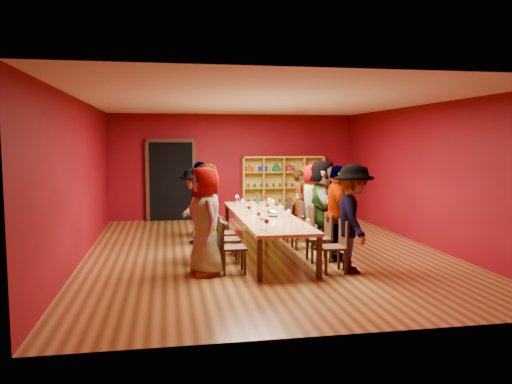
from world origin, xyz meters
TOP-DOWN VIEW (x-y plane):
  - room_shell at (0.00, 0.00)m, footprint 7.10×9.10m
  - tasting_table at (0.00, 0.00)m, footprint 1.10×4.50m
  - doorway at (-1.80, 4.43)m, footprint 1.40×0.17m
  - shelving_unit at (1.40, 4.32)m, footprint 2.40×0.40m
  - chair_person_left_0 at (-0.91, -1.58)m, footprint 0.42×0.42m
  - person_left_0 at (-1.28, -1.58)m, footprint 0.65×0.96m
  - chair_person_left_1 at (-0.91, -0.86)m, footprint 0.42×0.42m
  - person_left_1 at (-1.24, -0.86)m, footprint 0.52×0.69m
  - chair_person_left_2 at (-0.91, -0.22)m, footprint 0.42×0.42m
  - person_left_2 at (-1.29, -0.22)m, footprint 0.58×0.90m
  - chair_person_left_3 at (-0.91, 0.99)m, footprint 0.42×0.42m
  - person_left_3 at (-1.34, 0.99)m, footprint 0.60×1.12m
  - chair_person_left_4 at (-0.91, 1.78)m, footprint 0.42×0.42m
  - person_left_4 at (-1.16, 1.78)m, footprint 0.52×1.05m
  - chair_person_right_0 at (0.91, -1.84)m, footprint 0.42×0.42m
  - person_right_0 at (1.18, -1.84)m, footprint 0.68×1.25m
  - chair_person_right_1 at (0.91, -1.04)m, footprint 0.42×0.42m
  - person_right_1 at (1.18, -1.04)m, footprint 0.57×1.08m
  - chair_person_right_2 at (0.91, 0.09)m, footprint 0.42×0.42m
  - person_right_2 at (1.25, 0.09)m, footprint 0.85×1.78m
  - chair_person_right_3 at (0.91, 0.86)m, footprint 0.42×0.42m
  - person_right_3 at (1.29, 0.86)m, footprint 0.63×0.93m
  - chair_person_right_4 at (0.91, 1.96)m, footprint 0.42×0.42m
  - person_right_4 at (1.27, 1.96)m, footprint 0.51×0.63m
  - wine_glass_0 at (-0.31, -1.83)m, footprint 0.08×0.08m
  - wine_glass_1 at (-0.26, 1.70)m, footprint 0.08×0.08m
  - wine_glass_2 at (0.36, -1.99)m, footprint 0.08×0.08m
  - wine_glass_3 at (-0.35, -1.67)m, footprint 0.09×0.09m
  - wine_glass_4 at (-0.10, -0.41)m, footprint 0.08×0.08m
  - wine_glass_5 at (0.36, -0.06)m, footprint 0.07×0.07m
  - wine_glass_6 at (0.35, 0.14)m, footprint 0.08×0.08m
  - wine_glass_7 at (0.32, 1.01)m, footprint 0.09×0.09m
  - wine_glass_8 at (0.32, -0.80)m, footprint 0.08×0.08m
  - wine_glass_9 at (0.27, -0.98)m, footprint 0.07×0.07m
  - wine_glass_10 at (-0.28, 1.90)m, footprint 0.08×0.08m
  - wine_glass_11 at (-0.29, 0.91)m, footprint 0.09×0.09m
  - wine_glass_12 at (-0.31, -0.10)m, footprint 0.08×0.08m
  - wine_glass_13 at (-0.34, 0.04)m, footprint 0.09×0.09m
  - wine_glass_14 at (0.38, 1.91)m, footprint 0.08×0.08m
  - wine_glass_15 at (0.34, 0.74)m, footprint 0.09×0.09m
  - wine_glass_16 at (0.13, 0.27)m, footprint 0.08×0.08m
  - wine_glass_17 at (0.32, 1.64)m, footprint 0.09×0.09m
  - wine_glass_18 at (-0.27, -0.90)m, footprint 0.07×0.07m
  - wine_glass_19 at (0.36, -1.66)m, footprint 0.08×0.08m
  - spittoon_bowl at (0.14, -0.30)m, footprint 0.29×0.29m
  - carafe_a at (-0.20, 0.12)m, footprint 0.10×0.10m
  - carafe_b at (0.22, -0.49)m, footprint 0.11×0.11m
  - wine_bottle at (0.20, 1.79)m, footprint 0.09×0.09m

SIDE VIEW (x-z plane):
  - chair_person_left_0 at x=-0.91m, z-range 0.05..0.94m
  - chair_person_left_1 at x=-0.91m, z-range 0.05..0.94m
  - chair_person_left_2 at x=-0.91m, z-range 0.05..0.94m
  - chair_person_left_3 at x=-0.91m, z-range 0.05..0.94m
  - chair_person_left_4 at x=-0.91m, z-range 0.05..0.94m
  - chair_person_right_0 at x=0.91m, z-range 0.05..0.94m
  - chair_person_right_1 at x=0.91m, z-range 0.05..0.94m
  - chair_person_right_2 at x=0.91m, z-range 0.05..0.94m
  - chair_person_right_3 at x=0.91m, z-range 0.05..0.94m
  - chair_person_right_4 at x=0.91m, z-range 0.05..0.94m
  - tasting_table at x=0.00m, z-range 0.32..1.07m
  - person_right_4 at x=1.27m, z-range 0.00..1.53m
  - spittoon_bowl at x=0.14m, z-range 0.74..0.90m
  - person_left_3 at x=-1.34m, z-range 0.00..1.65m
  - wine_bottle at x=0.20m, z-range 0.72..1.01m
  - carafe_b at x=0.22m, z-range 0.74..0.99m
  - carafe_a at x=-0.20m, z-range 0.74..0.99m
  - person_right_3 at x=1.29m, z-range 0.00..1.73m
  - person_left_2 at x=-1.29m, z-range 0.00..1.75m
  - person_left_4 at x=-1.16m, z-range 0.00..1.76m
  - wine_glass_5 at x=0.36m, z-range 0.79..0.97m
  - wine_glass_18 at x=-0.27m, z-range 0.79..0.98m
  - wine_glass_9 at x=0.27m, z-range 0.79..0.98m
  - wine_glass_14 at x=0.38m, z-range 0.79..0.98m
  - wine_glass_4 at x=-0.10m, z-range 0.79..0.98m
  - person_right_1 at x=1.18m, z-range 0.00..1.78m
  - wine_glass_1 at x=-0.26m, z-range 0.79..0.98m
  - wine_glass_0 at x=-0.31m, z-range 0.79..0.99m
  - wine_glass_16 at x=0.13m, z-range 0.79..0.99m
  - wine_glass_2 at x=0.36m, z-range 0.80..1.00m
  - wine_glass_6 at x=0.35m, z-range 0.80..1.00m
  - person_left_0 at x=-1.28m, z-range 0.00..1.80m
  - wine_glass_10 at x=-0.28m, z-range 0.80..1.00m
  - wine_glass_8 at x=0.32m, z-range 0.80..1.00m
  - wine_glass_19 at x=0.36m, z-range 0.80..1.00m
  - wine_glass_12 at x=-0.31m, z-range 0.80..1.00m
  - wine_glass_15 at x=0.34m, z-range 0.80..1.01m
  - wine_glass_17 at x=0.32m, z-range 0.80..1.01m
  - person_left_1 at x=-1.24m, z-range 0.00..1.81m
  - wine_glass_11 at x=-0.29m, z-range 0.80..1.02m
  - wine_glass_7 at x=0.32m, z-range 0.80..1.02m
  - wine_glass_3 at x=-0.35m, z-range 0.80..1.02m
  - wine_glass_13 at x=-0.34m, z-range 0.80..1.02m
  - person_right_0 at x=1.18m, z-range 0.00..1.84m
  - person_right_2 at x=1.25m, z-range 0.00..1.85m
  - shelving_unit at x=1.40m, z-range 0.08..1.88m
  - doorway at x=-1.80m, z-range -0.03..2.27m
  - room_shell at x=0.00m, z-range -0.02..3.02m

